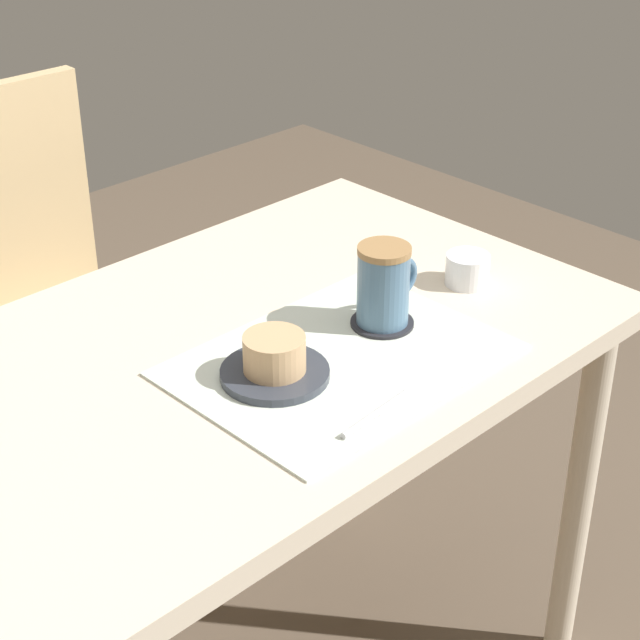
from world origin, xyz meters
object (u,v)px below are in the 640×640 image
Objects in this scene: dining_table at (245,400)px; pastry_plate at (275,373)px; wooden_chair at (40,316)px; pastry at (274,353)px; sugar_bowl at (467,269)px; coffee_mug at (384,284)px.

pastry_plate is at bearing -106.06° from dining_table.
wooden_chair is 6.31× the size of pastry_plate.
pastry_plate is 0.03m from pastry.
dining_table is at bearing 164.57° from sugar_bowl.
pastry is 0.70× the size of coffee_mug.
coffee_mug is at bearing 101.49° from wooden_chair.
pastry is at bearing 179.07° from coffee_mug.
pastry reaches higher than sugar_bowl.
coffee_mug reaches higher than pastry.
wooden_chair is (0.05, 0.68, -0.15)m from dining_table.
dining_table is 1.17× the size of wooden_chair.
pastry_plate is 1.24× the size of coffee_mug.
wooden_chair reaches higher than sugar_bowl.
pastry is 0.21m from coffee_mug.
coffee_mug is at bearing -0.93° from pastry.
wooden_chair is 7.80× the size of coffee_mug.
wooden_chair reaches higher than dining_table.
dining_table is 9.11× the size of coffee_mug.
wooden_chair is 0.83m from pastry_plate.
wooden_chair reaches higher than pastry.
pastry is (-0.08, -0.78, 0.29)m from wooden_chair.
coffee_mug is at bearing -29.53° from dining_table.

